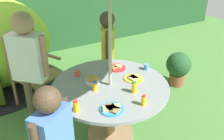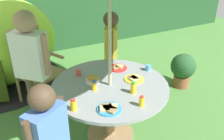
{
  "view_description": "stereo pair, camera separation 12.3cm",
  "coord_description": "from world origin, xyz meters",
  "px_view_note": "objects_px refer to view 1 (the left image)",
  "views": [
    {
      "loc": [
        -1.1,
        -2.0,
        2.1
      ],
      "look_at": [
        0.04,
        0.03,
        0.85
      ],
      "focal_mm": 40.27,
      "sensor_mm": 36.0,
      "label": 1
    },
    {
      "loc": [
        -0.99,
        -2.06,
        2.1
      ],
      "look_at": [
        0.04,
        0.03,
        0.85
      ],
      "focal_mm": 40.27,
      "sensor_mm": 36.0,
      "label": 2
    }
  ],
  "objects_px": {
    "wooden_chair": "(30,66)",
    "child_in_blue_shirt": "(53,135)",
    "plate_near_left": "(134,78)",
    "juice_bottle_center_back": "(134,87)",
    "plate_far_left": "(116,67)",
    "juice_bottle_near_right": "(95,86)",
    "potted_plant": "(178,67)",
    "cup_far": "(77,73)",
    "juice_bottle_far_right": "(76,106)",
    "snack_bowl": "(93,80)",
    "cup_near": "(146,67)",
    "child_in_white_shirt": "(28,57)",
    "garden_table": "(110,96)",
    "child_in_yellow_shirt": "(107,43)",
    "plate_center_front": "(112,109)",
    "juice_bottle_mid_left": "(144,100)"
  },
  "relations": [
    {
      "from": "potted_plant",
      "to": "garden_table",
      "type": "bearing_deg",
      "value": -161.24
    },
    {
      "from": "snack_bowl",
      "to": "child_in_yellow_shirt",
      "type": "bearing_deg",
      "value": 51.62
    },
    {
      "from": "garden_table",
      "to": "cup_far",
      "type": "relative_size",
      "value": 17.73
    },
    {
      "from": "wooden_chair",
      "to": "child_in_blue_shirt",
      "type": "distance_m",
      "value": 1.69
    },
    {
      "from": "child_in_yellow_shirt",
      "to": "cup_near",
      "type": "height_order",
      "value": "child_in_yellow_shirt"
    },
    {
      "from": "child_in_yellow_shirt",
      "to": "child_in_blue_shirt",
      "type": "bearing_deg",
      "value": -14.97
    },
    {
      "from": "potted_plant",
      "to": "child_in_white_shirt",
      "type": "relative_size",
      "value": 0.38
    },
    {
      "from": "wooden_chair",
      "to": "child_in_blue_shirt",
      "type": "relative_size",
      "value": 0.87
    },
    {
      "from": "wooden_chair",
      "to": "potted_plant",
      "type": "bearing_deg",
      "value": -44.69
    },
    {
      "from": "child_in_blue_shirt",
      "to": "juice_bottle_center_back",
      "type": "relative_size",
      "value": 9.43
    },
    {
      "from": "wooden_chair",
      "to": "child_in_blue_shirt",
      "type": "xyz_separation_m",
      "value": [
        -0.19,
        -1.66,
        0.2
      ]
    },
    {
      "from": "plate_far_left",
      "to": "juice_bottle_near_right",
      "type": "bearing_deg",
      "value": -144.15
    },
    {
      "from": "potted_plant",
      "to": "cup_far",
      "type": "distance_m",
      "value": 1.77
    },
    {
      "from": "child_in_blue_shirt",
      "to": "plate_far_left",
      "type": "bearing_deg",
      "value": 4.9
    },
    {
      "from": "plate_center_front",
      "to": "juice_bottle_center_back",
      "type": "height_order",
      "value": "juice_bottle_center_back"
    },
    {
      "from": "cup_far",
      "to": "potted_plant",
      "type": "bearing_deg",
      "value": 5.2
    },
    {
      "from": "garden_table",
      "to": "potted_plant",
      "type": "relative_size",
      "value": 2.32
    },
    {
      "from": "juice_bottle_far_right",
      "to": "cup_near",
      "type": "xyz_separation_m",
      "value": [
        1.03,
        0.34,
        -0.02
      ]
    },
    {
      "from": "juice_bottle_center_back",
      "to": "juice_bottle_mid_left",
      "type": "distance_m",
      "value": 0.23
    },
    {
      "from": "garden_table",
      "to": "plate_center_front",
      "type": "bearing_deg",
      "value": -116.86
    },
    {
      "from": "potted_plant",
      "to": "child_in_blue_shirt",
      "type": "xyz_separation_m",
      "value": [
        -2.27,
        -1.02,
        0.45
      ]
    },
    {
      "from": "potted_plant",
      "to": "plate_near_left",
      "type": "height_order",
      "value": "plate_near_left"
    },
    {
      "from": "child_in_yellow_shirt",
      "to": "snack_bowl",
      "type": "distance_m",
      "value": 0.92
    },
    {
      "from": "child_in_yellow_shirt",
      "to": "plate_far_left",
      "type": "bearing_deg",
      "value": 8.6
    },
    {
      "from": "potted_plant",
      "to": "snack_bowl",
      "type": "height_order",
      "value": "snack_bowl"
    },
    {
      "from": "plate_center_front",
      "to": "juice_bottle_far_right",
      "type": "xyz_separation_m",
      "value": [
        -0.29,
        0.14,
        0.04
      ]
    },
    {
      "from": "garden_table",
      "to": "juice_bottle_far_right",
      "type": "height_order",
      "value": "juice_bottle_far_right"
    },
    {
      "from": "snack_bowl",
      "to": "plate_near_left",
      "type": "relative_size",
      "value": 0.7
    },
    {
      "from": "plate_far_left",
      "to": "cup_near",
      "type": "height_order",
      "value": "cup_near"
    },
    {
      "from": "plate_center_front",
      "to": "juice_bottle_mid_left",
      "type": "height_order",
      "value": "juice_bottle_mid_left"
    },
    {
      "from": "child_in_white_shirt",
      "to": "child_in_blue_shirt",
      "type": "height_order",
      "value": "child_in_white_shirt"
    },
    {
      "from": "wooden_chair",
      "to": "juice_bottle_near_right",
      "type": "xyz_separation_m",
      "value": [
        0.41,
        -1.17,
        0.19
      ]
    },
    {
      "from": "wooden_chair",
      "to": "child_in_yellow_shirt",
      "type": "height_order",
      "value": "child_in_yellow_shirt"
    },
    {
      "from": "plate_near_left",
      "to": "juice_bottle_center_back",
      "type": "relative_size",
      "value": 1.69
    },
    {
      "from": "child_in_yellow_shirt",
      "to": "plate_far_left",
      "type": "distance_m",
      "value": 0.59
    },
    {
      "from": "juice_bottle_far_right",
      "to": "cup_near",
      "type": "distance_m",
      "value": 1.09
    },
    {
      "from": "child_in_white_shirt",
      "to": "plate_far_left",
      "type": "bearing_deg",
      "value": 22.63
    },
    {
      "from": "juice_bottle_far_right",
      "to": "juice_bottle_near_right",
      "type": "bearing_deg",
      "value": 37.75
    },
    {
      "from": "juice_bottle_far_right",
      "to": "juice_bottle_center_back",
      "type": "bearing_deg",
      "value": 0.35
    },
    {
      "from": "child_in_blue_shirt",
      "to": "snack_bowl",
      "type": "height_order",
      "value": "child_in_blue_shirt"
    },
    {
      "from": "potted_plant",
      "to": "snack_bowl",
      "type": "distance_m",
      "value": 1.72
    },
    {
      "from": "child_in_yellow_shirt",
      "to": "child_in_white_shirt",
      "type": "height_order",
      "value": "child_in_white_shirt"
    },
    {
      "from": "child_in_white_shirt",
      "to": "cup_far",
      "type": "xyz_separation_m",
      "value": [
        0.45,
        -0.31,
        -0.18
      ]
    },
    {
      "from": "plate_near_left",
      "to": "cup_near",
      "type": "distance_m",
      "value": 0.28
    },
    {
      "from": "child_in_blue_shirt",
      "to": "child_in_yellow_shirt",
      "type": "bearing_deg",
      "value": 15.17
    },
    {
      "from": "garden_table",
      "to": "juice_bottle_center_back",
      "type": "height_order",
      "value": "juice_bottle_center_back"
    },
    {
      "from": "wooden_chair",
      "to": "plate_center_front",
      "type": "xyz_separation_m",
      "value": [
        0.4,
        -1.54,
        0.15
      ]
    },
    {
      "from": "plate_near_left",
      "to": "juice_bottle_far_right",
      "type": "distance_m",
      "value": 0.81
    },
    {
      "from": "plate_center_front",
      "to": "plate_near_left",
      "type": "height_order",
      "value": "same"
    },
    {
      "from": "garden_table",
      "to": "juice_bottle_mid_left",
      "type": "distance_m",
      "value": 0.52
    }
  ]
}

